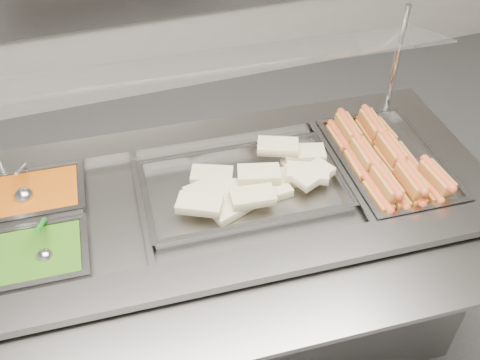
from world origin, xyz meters
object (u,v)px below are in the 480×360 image
object	(u,v)px
sneeze_guard	(209,65)
pan_hotdogs	(386,167)
steam_counter	(228,268)
pan_wraps	(243,190)
serving_spoon	(44,251)
ladle	(24,195)

from	to	relation	value
sneeze_guard	pan_hotdogs	distance (m)	0.78
steam_counter	pan_wraps	size ratio (longest dim) A/B	2.73
pan_hotdogs	steam_counter	bearing A→B (deg)	175.61
sneeze_guard	pan_hotdogs	bearing A→B (deg)	-23.67
sneeze_guard	serving_spoon	world-z (taller)	sneeze_guard
steam_counter	ladle	distance (m)	0.84
sneeze_guard	pan_wraps	world-z (taller)	sneeze_guard
sneeze_guard	serving_spoon	size ratio (longest dim) A/B	9.24
ladle	sneeze_guard	bearing A→B (deg)	2.93
sneeze_guard	serving_spoon	bearing A→B (deg)	-153.46
steam_counter	ladle	bearing A→B (deg)	164.81
pan_wraps	pan_hotdogs	bearing A→B (deg)	-4.39
pan_hotdogs	serving_spoon	world-z (taller)	serving_spoon
steam_counter	sneeze_guard	xyz separation A→B (m)	(0.02, 0.22, 0.82)
steam_counter	serving_spoon	size ratio (longest dim) A/B	10.74
steam_counter	pan_hotdogs	bearing A→B (deg)	-4.39
pan_hotdogs	ladle	bearing A→B (deg)	169.92
sneeze_guard	serving_spoon	distance (m)	0.81
steam_counter	pan_wraps	distance (m)	0.43
pan_hotdogs	serving_spoon	distance (m)	1.26
steam_counter	sneeze_guard	size ratio (longest dim) A/B	1.16
sneeze_guard	ladle	bearing A→B (deg)	-177.07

